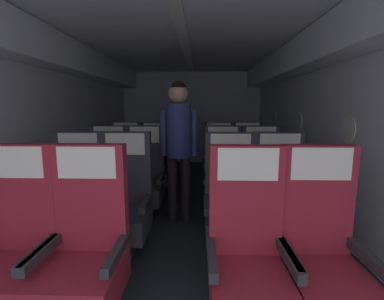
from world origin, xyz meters
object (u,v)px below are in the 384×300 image
at_px(seat_b_right_window, 230,206).
at_px(seat_c_right_aisle, 261,181).
at_px(seat_b_left_window, 77,204).
at_px(seat_c_right_window, 223,180).
at_px(seat_a_right_aisle, 321,256).
at_px(seat_d_right_aisle, 247,166).
at_px(seat_d_left_window, 126,165).
at_px(seat_c_left_aisle, 144,180).
at_px(seat_a_right_window, 248,257).
at_px(seat_b_left_aisle, 125,204).
at_px(seat_a_left_window, 13,252).
at_px(seat_b_right_aisle, 280,206).
at_px(seat_a_left_aisle, 86,253).
at_px(seat_d_left_aisle, 155,165).
at_px(flight_attendant, 179,136).
at_px(seat_d_right_window, 219,165).
at_px(seat_c_left_window, 108,179).

xyz_separation_m(seat_b_right_window, seat_c_right_aisle, (0.47, 0.88, 0.00)).
distance_m(seat_b_left_window, seat_c_right_window, 1.67).
relative_size(seat_a_right_aisle, seat_d_right_aisle, 1.00).
bearing_deg(seat_d_left_window, seat_c_left_aisle, -61.83).
relative_size(seat_b_left_window, seat_c_right_window, 1.00).
xyz_separation_m(seat_a_right_window, seat_c_left_aisle, (-0.98, 1.74, 0.00)).
bearing_deg(seat_b_left_aisle, seat_c_right_window, 41.51).
bearing_deg(seat_a_right_aisle, seat_a_left_window, -179.86).
bearing_deg(seat_d_right_aisle, seat_c_right_window, -117.55).
height_order(seat_a_right_window, seat_b_left_aisle, same).
height_order(seat_b_right_aisle, seat_c_left_aisle, same).
bearing_deg(seat_a_left_aisle, seat_c_right_aisle, 49.86).
relative_size(seat_c_right_aisle, seat_d_left_aisle, 1.00).
bearing_deg(seat_a_right_window, flight_attendant, 108.22).
height_order(seat_a_right_aisle, seat_b_left_window, same).
bearing_deg(seat_b_right_aisle, seat_c_right_aisle, 88.92).
relative_size(seat_d_left_aisle, flight_attendant, 0.68).
bearing_deg(seat_c_right_window, seat_a_left_aisle, -119.73).
xyz_separation_m(seat_a_right_aisle, flight_attendant, (-0.98, 1.60, 0.56)).
relative_size(seat_a_left_window, seat_b_left_aisle, 1.00).
relative_size(seat_b_left_window, seat_b_right_aisle, 1.00).
xyz_separation_m(seat_b_right_aisle, seat_d_right_window, (-0.44, 1.72, 0.00)).
distance_m(seat_c_right_window, flight_attendant, 0.78).
relative_size(seat_d_left_window, seat_d_right_window, 1.00).
relative_size(seat_a_left_window, seat_d_left_aisle, 1.00).
bearing_deg(seat_b_left_window, seat_b_left_aisle, 0.08).
height_order(seat_d_right_aisle, seat_d_right_window, same).
bearing_deg(seat_b_left_aisle, flight_attendant, 58.89).
relative_size(seat_b_right_window, seat_d_right_aisle, 1.00).
xyz_separation_m(seat_a_right_window, seat_d_right_aisle, (0.44, 2.61, 0.00)).
bearing_deg(seat_b_left_aisle, seat_a_left_aisle, -90.48).
relative_size(seat_b_left_aisle, seat_c_right_window, 1.00).
height_order(seat_c_left_aisle, seat_c_right_aisle, same).
distance_m(seat_a_left_aisle, flight_attendant, 1.76).
height_order(seat_c_right_window, seat_d_left_aisle, same).
distance_m(seat_a_right_aisle, seat_a_right_window, 0.45).
bearing_deg(seat_b_right_window, seat_b_right_aisle, 2.92).
bearing_deg(seat_b_left_window, seat_c_right_aisle, 24.53).
bearing_deg(seat_a_right_aisle, seat_b_right_aisle, 90.32).
xyz_separation_m(seat_a_left_window, seat_d_left_window, (0.01, 2.59, 0.00)).
bearing_deg(seat_a_left_aisle, seat_b_left_aisle, 89.52).
distance_m(seat_c_right_aisle, seat_d_right_aisle, 0.87).
bearing_deg(seat_c_right_aisle, seat_c_left_window, 179.94).
bearing_deg(seat_a_right_aisle, seat_d_left_window, 126.18).
xyz_separation_m(seat_d_left_window, seat_d_right_aisle, (1.89, -0.00, 0.00)).
distance_m(seat_b_right_window, seat_c_right_aisle, 1.00).
bearing_deg(seat_c_left_window, seat_b_right_aisle, -24.69).
xyz_separation_m(seat_d_right_aisle, flight_attendant, (-0.98, -0.98, 0.56)).
bearing_deg(seat_d_right_aisle, seat_c_right_aisle, -88.92).
xyz_separation_m(seat_a_right_aisle, seat_b_left_window, (-1.88, 0.85, 0.00)).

